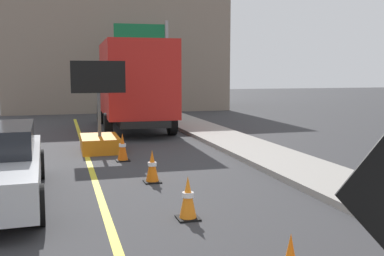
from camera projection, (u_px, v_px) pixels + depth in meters
arrow_board_trailer at (100, 135)px, 13.68m from camera, size 1.60×1.81×2.70m
box_truck at (133, 84)px, 18.50m from camera, size 2.82×7.24×3.51m
highway_guide_sign at (152, 51)px, 23.39m from camera, size 2.79×0.24×5.00m
far_building_block at (115, 50)px, 29.43m from camera, size 13.23×7.23×7.56m
traffic_cone_mid_lane at (188, 198)px, 7.34m from camera, size 0.36×0.36×0.71m
traffic_cone_far_lane at (152, 167)px, 9.80m from camera, size 0.36×0.36×0.70m
traffic_cone_curbside at (123, 147)px, 12.15m from camera, size 0.36×0.36×0.75m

